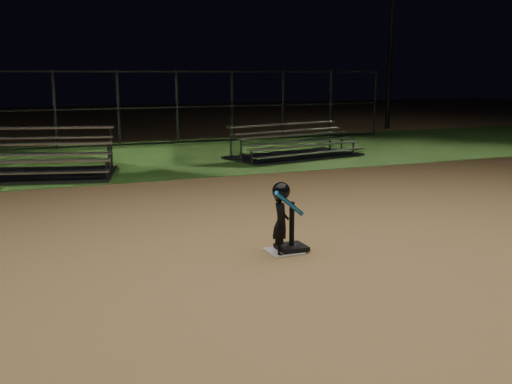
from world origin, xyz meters
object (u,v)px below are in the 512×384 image
bleacher_left (13,168)px  bleacher_right (295,151)px  home_plate (284,251)px  batting_tee (292,241)px  light_pole_right (393,12)px  child_batter (281,216)px

bleacher_left → bleacher_right: (7.59, 0.58, -0.04)m
bleacher_left → home_plate: bearing=-52.4°
batting_tee → bleacher_right: bearing=63.7°
bleacher_left → light_pole_right: (15.35, 7.19, 4.72)m
bleacher_left → light_pole_right: 17.60m
batting_tee → light_pole_right: (11.88, 14.94, 4.81)m
light_pole_right → bleacher_left: bearing=-154.9°
child_batter → bleacher_left: 8.51m
batting_tee → light_pole_right: 19.69m
home_plate → batting_tee: (0.12, 0.00, 0.13)m
child_batter → light_pole_right: bearing=-18.2°
home_plate → light_pole_right: size_ratio=0.05×
batting_tee → light_pole_right: light_pole_right is taller
child_batter → bleacher_right: bearing=-6.5°
home_plate → light_pole_right: light_pole_right is taller
child_batter → bleacher_right: child_batter is taller
batting_tee → bleacher_right: 9.30m
home_plate → light_pole_right: 19.79m
bleacher_left → bleacher_right: bearing=18.7°
home_plate → bleacher_right: bearing=63.1°
bleacher_right → light_pole_right: bearing=28.2°
batting_tee → bleacher_left: size_ratio=0.13×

